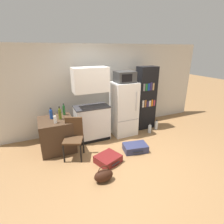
# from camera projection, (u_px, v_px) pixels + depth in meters

# --- Properties ---
(ground_plane) EXTENTS (24.00, 24.00, 0.00)m
(ground_plane) POSITION_uv_depth(u_px,v_px,m) (133.00, 162.00, 3.80)
(ground_plane) COLOR olive
(wall_back) EXTENTS (6.40, 0.10, 2.45)m
(wall_back) POSITION_uv_depth(u_px,v_px,m) (106.00, 88.00, 5.18)
(wall_back) COLOR beige
(wall_back) RESTS_ON ground_plane
(side_table) EXTENTS (0.78, 0.78, 0.76)m
(side_table) POSITION_uv_depth(u_px,v_px,m) (57.00, 134.00, 4.18)
(side_table) COLOR #422D1E
(side_table) RESTS_ON ground_plane
(kitchen_hutch) EXTENTS (0.89, 0.50, 1.90)m
(kitchen_hutch) POSITION_uv_depth(u_px,v_px,m) (92.00, 108.00, 4.49)
(kitchen_hutch) COLOR white
(kitchen_hutch) RESTS_ON ground_plane
(refrigerator) EXTENTS (0.65, 0.60, 1.48)m
(refrigerator) POSITION_uv_depth(u_px,v_px,m) (124.00, 109.00, 4.84)
(refrigerator) COLOR white
(refrigerator) RESTS_ON ground_plane
(microwave) EXTENTS (0.50, 0.43, 0.28)m
(microwave) POSITION_uv_depth(u_px,v_px,m) (125.00, 77.00, 4.54)
(microwave) COLOR #333333
(microwave) RESTS_ON refrigerator
(bookshelf) EXTENTS (0.56, 0.35, 1.85)m
(bookshelf) POSITION_uv_depth(u_px,v_px,m) (146.00, 98.00, 5.17)
(bookshelf) COLOR black
(bookshelf) RESTS_ON ground_plane
(bottle_green_tall) EXTENTS (0.06, 0.06, 0.29)m
(bottle_green_tall) POSITION_uv_depth(u_px,v_px,m) (64.00, 110.00, 4.30)
(bottle_green_tall) COLOR #1E6028
(bottle_green_tall) RESTS_ON side_table
(bottle_amber_beer) EXTENTS (0.08, 0.08, 0.22)m
(bottle_amber_beer) POSITION_uv_depth(u_px,v_px,m) (51.00, 113.00, 4.17)
(bottle_amber_beer) COLOR brown
(bottle_amber_beer) RESTS_ON side_table
(bottle_olive_oil) EXTENTS (0.07, 0.07, 0.31)m
(bottle_olive_oil) POSITION_uv_depth(u_px,v_px,m) (60.00, 114.00, 4.03)
(bottle_olive_oil) COLOR #566619
(bottle_olive_oil) RESTS_ON side_table
(bottle_milk_white) EXTENTS (0.07, 0.07, 0.22)m
(bottle_milk_white) POSITION_uv_depth(u_px,v_px,m) (55.00, 119.00, 3.83)
(bottle_milk_white) COLOR white
(bottle_milk_white) RESTS_ON side_table
(bottle_blue_soda) EXTENTS (0.07, 0.07, 0.27)m
(bottle_blue_soda) POSITION_uv_depth(u_px,v_px,m) (51.00, 114.00, 4.06)
(bottle_blue_soda) COLOR #1E47A3
(bottle_blue_soda) RESTS_ON side_table
(chair) EXTENTS (0.53, 0.53, 0.90)m
(chair) POSITION_uv_depth(u_px,v_px,m) (74.00, 134.00, 3.85)
(chair) COLOR black
(chair) RESTS_ON ground_plane
(suitcase_large_flat) EXTENTS (0.61, 0.45, 0.17)m
(suitcase_large_flat) POSITION_uv_depth(u_px,v_px,m) (135.00, 148.00, 4.17)
(suitcase_large_flat) COLOR navy
(suitcase_large_flat) RESTS_ON ground_plane
(suitcase_small_flat) EXTENTS (0.61, 0.57, 0.16)m
(suitcase_small_flat) POSITION_uv_depth(u_px,v_px,m) (108.00, 159.00, 3.75)
(suitcase_small_flat) COLOR maroon
(suitcase_small_flat) RESTS_ON ground_plane
(handbag) EXTENTS (0.36, 0.20, 0.33)m
(handbag) POSITION_uv_depth(u_px,v_px,m) (104.00, 175.00, 3.20)
(handbag) COLOR #33190F
(handbag) RESTS_ON ground_plane
(water_bottle_front) EXTENTS (0.09, 0.09, 0.29)m
(water_bottle_front) POSITION_uv_depth(u_px,v_px,m) (150.00, 129.00, 5.07)
(water_bottle_front) COLOR silver
(water_bottle_front) RESTS_ON ground_plane
(water_bottle_middle) EXTENTS (0.10, 0.10, 0.29)m
(water_bottle_middle) POSITION_uv_depth(u_px,v_px,m) (156.00, 125.00, 5.31)
(water_bottle_middle) COLOR silver
(water_bottle_middle) RESTS_ON ground_plane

